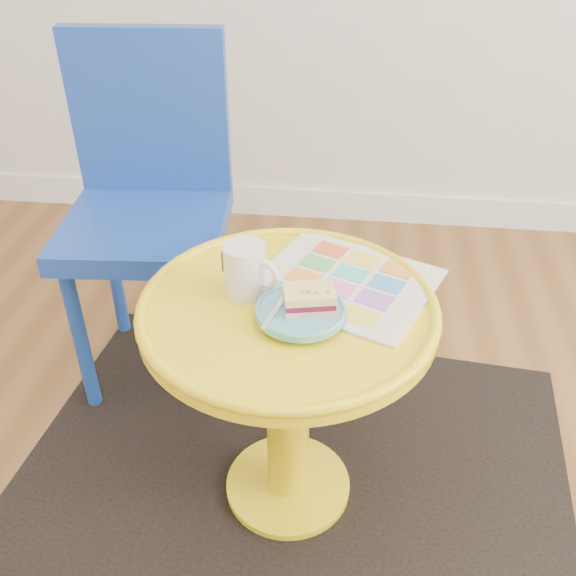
# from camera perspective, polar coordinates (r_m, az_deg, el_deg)

# --- Properties ---
(room_walls) EXTENTS (4.00, 4.00, 4.00)m
(room_walls) POSITION_cam_1_polar(r_m,az_deg,el_deg) (2.04, -24.04, -4.68)
(room_walls) COLOR silver
(room_walls) RESTS_ON ground
(rug) EXTENTS (1.40, 1.23, 0.01)m
(rug) POSITION_cam_1_polar(r_m,az_deg,el_deg) (1.59, 0.00, -17.31)
(rug) COLOR black
(rug) RESTS_ON ground
(side_table) EXTENTS (0.57, 0.57, 0.54)m
(side_table) POSITION_cam_1_polar(r_m,az_deg,el_deg) (1.31, -0.00, -6.92)
(side_table) COLOR yellow
(side_table) RESTS_ON ground
(chair) EXTENTS (0.43, 0.43, 0.90)m
(chair) POSITION_cam_1_polar(r_m,az_deg,el_deg) (1.69, -12.28, 8.16)
(chair) COLOR #183C9C
(chair) RESTS_ON ground
(newspaper) EXTENTS (0.41, 0.39, 0.01)m
(newspaper) POSITION_cam_1_polar(r_m,az_deg,el_deg) (1.27, 5.05, 0.54)
(newspaper) COLOR silver
(newspaper) RESTS_ON side_table
(mug) EXTENTS (0.11, 0.08, 0.11)m
(mug) POSITION_cam_1_polar(r_m,az_deg,el_deg) (1.21, -3.76, 1.72)
(mug) COLOR white
(mug) RESTS_ON side_table
(plate) EXTENTS (0.17, 0.17, 0.02)m
(plate) POSITION_cam_1_polar(r_m,az_deg,el_deg) (1.17, 1.13, -2.14)
(plate) COLOR #55A1B4
(plate) RESTS_ON newspaper
(cake_slice) EXTENTS (0.10, 0.08, 0.04)m
(cake_slice) POSITION_cam_1_polar(r_m,az_deg,el_deg) (1.15, 1.91, -0.97)
(cake_slice) COLOR #D3BC8C
(cake_slice) RESTS_ON plate
(fork) EXTENTS (0.05, 0.14, 0.00)m
(fork) POSITION_cam_1_polar(r_m,az_deg,el_deg) (1.17, -0.80, -1.51)
(fork) COLOR silver
(fork) RESTS_ON plate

